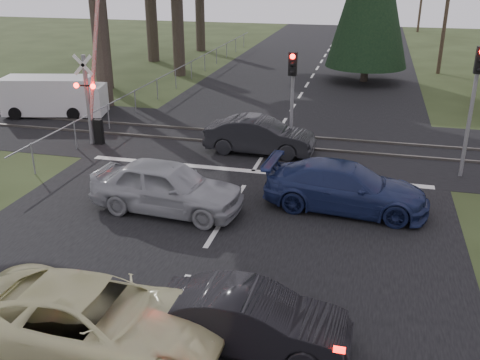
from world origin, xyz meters
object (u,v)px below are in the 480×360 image
(traffic_signal_center, at_px, (292,85))
(cream_coupe, at_px, (93,320))
(white_van, at_px, (56,96))
(traffic_signal_right, at_px, (477,88))
(dark_hatchback, at_px, (252,320))
(silver_car, at_px, (167,187))
(utility_pole_mid, at_px, (448,3))
(dark_car_far, at_px, (260,136))
(blue_sedan, at_px, (346,187))
(crossing_signal, at_px, (92,97))

(traffic_signal_center, distance_m, cream_coupe, 13.29)
(white_van, bearing_deg, traffic_signal_right, -25.22)
(traffic_signal_right, height_order, dark_hatchback, traffic_signal_right)
(silver_car, xyz_separation_m, white_van, (-9.61, 9.36, 0.17))
(utility_pole_mid, bearing_deg, white_van, -140.58)
(traffic_signal_right, bearing_deg, silver_car, -150.86)
(traffic_signal_right, bearing_deg, dark_car_far, 173.59)
(traffic_signal_center, distance_m, blue_sedan, 5.94)
(traffic_signal_right, relative_size, dark_hatchback, 1.19)
(silver_car, distance_m, dark_car_far, 6.33)
(traffic_signal_center, xyz_separation_m, utility_pole_mid, (7.50, 19.32, 1.92))
(dark_hatchback, bearing_deg, traffic_signal_right, -25.68)
(traffic_signal_center, relative_size, white_van, 0.78)
(crossing_signal, xyz_separation_m, blue_sedan, (10.81, -4.07, -1.31))
(utility_pole_mid, bearing_deg, dark_car_far, -113.88)
(traffic_signal_center, height_order, cream_coupe, traffic_signal_center)
(traffic_signal_center, xyz_separation_m, cream_coupe, (-1.89, -12.99, -2.07))
(crossing_signal, distance_m, white_van, 5.76)
(blue_sedan, height_order, white_van, white_van)
(utility_pole_mid, bearing_deg, blue_sedan, -101.55)
(traffic_signal_center, bearing_deg, dark_hatchback, -84.60)
(white_van, bearing_deg, silver_car, -57.25)
(traffic_signal_right, relative_size, white_van, 0.89)
(traffic_signal_right, bearing_deg, utility_pole_mid, 87.34)
(blue_sedan, xyz_separation_m, white_van, (-15.00, 7.87, 0.25))
(crossing_signal, xyz_separation_m, silver_car, (5.42, -5.55, -1.24))
(crossing_signal, bearing_deg, white_van, 137.79)
(utility_pole_mid, bearing_deg, crossing_signal, -127.97)
(traffic_signal_center, distance_m, silver_car, 7.33)
(dark_hatchback, bearing_deg, white_van, 42.87)
(cream_coupe, xyz_separation_m, blue_sedan, (4.43, 8.03, 0.00))
(traffic_signal_center, bearing_deg, blue_sedan, -62.90)
(crossing_signal, height_order, utility_pole_mid, utility_pole_mid)
(traffic_signal_center, relative_size, silver_car, 0.85)
(cream_coupe, xyz_separation_m, dark_car_far, (0.69, 12.65, -0.01))
(cream_coupe, height_order, silver_car, silver_car)
(traffic_signal_center, bearing_deg, utility_pole_mid, 68.79)
(blue_sedan, relative_size, dark_car_far, 1.15)
(utility_pole_mid, bearing_deg, cream_coupe, -106.21)
(traffic_signal_right, height_order, dark_car_far, traffic_signal_right)
(silver_car, distance_m, blue_sedan, 5.60)
(dark_hatchback, bearing_deg, silver_car, 35.94)
(crossing_signal, relative_size, traffic_signal_center, 1.70)
(traffic_signal_center, bearing_deg, silver_car, -113.91)
(white_van, bearing_deg, blue_sedan, -40.69)
(cream_coupe, bearing_deg, silver_car, 8.68)
(dark_hatchback, bearing_deg, traffic_signal_center, 6.08)
(blue_sedan, relative_size, white_van, 0.97)
(utility_pole_mid, distance_m, blue_sedan, 25.10)
(crossing_signal, relative_size, traffic_signal_right, 1.48)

